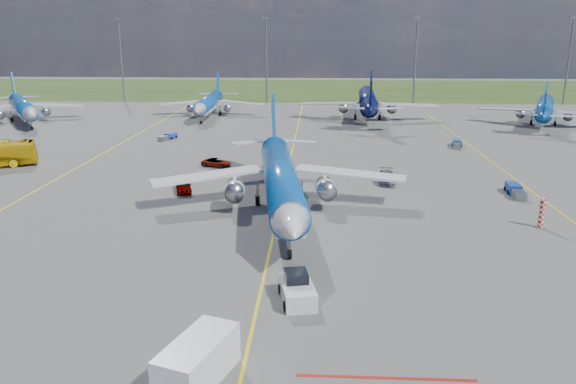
{
  "coord_description": "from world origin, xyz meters",
  "views": [
    {
      "loc": [
        4.0,
        -45.27,
        18.33
      ],
      "look_at": [
        1.35,
        5.4,
        4.0
      ],
      "focal_mm": 35.0,
      "sensor_mm": 36.0,
      "label": 1
    }
  ],
  "objects_px": {
    "service_car_b": "(217,163)",
    "bg_jet_nw": "(25,122)",
    "service_van": "(198,361)",
    "service_car_a": "(184,186)",
    "baggage_tug_c": "(168,137)",
    "warning_post": "(542,213)",
    "bg_jet_nnw": "(210,116)",
    "service_car_c": "(386,177)",
    "bg_jet_ne": "(543,124)",
    "baggage_tug_e": "(457,144)",
    "bg_jet_n": "(367,118)",
    "main_airliner": "(281,211)",
    "baggage_tug_w": "(515,191)",
    "pushback_tug": "(297,290)"
  },
  "relations": [
    {
      "from": "service_car_b",
      "to": "bg_jet_nw",
      "type": "bearing_deg",
      "value": 66.51
    },
    {
      "from": "service_van",
      "to": "service_car_a",
      "type": "height_order",
      "value": "service_van"
    },
    {
      "from": "baggage_tug_c",
      "to": "warning_post",
      "type": "bearing_deg",
      "value": -24.48
    },
    {
      "from": "bg_jet_nnw",
      "to": "service_car_c",
      "type": "xyz_separation_m",
      "value": [
        33.77,
        -58.12,
        0.73
      ]
    },
    {
      "from": "bg_jet_ne",
      "to": "service_car_b",
      "type": "bearing_deg",
      "value": 56.67
    },
    {
      "from": "bg_jet_ne",
      "to": "service_car_a",
      "type": "xyz_separation_m",
      "value": [
        -63.63,
        -56.36,
        0.75
      ]
    },
    {
      "from": "baggage_tug_e",
      "to": "bg_jet_nw",
      "type": "bearing_deg",
      "value": 179.4
    },
    {
      "from": "warning_post",
      "to": "bg_jet_nw",
      "type": "xyz_separation_m",
      "value": [
        -84.85,
        63.64,
        -1.5
      ]
    },
    {
      "from": "bg_jet_n",
      "to": "baggage_tug_c",
      "type": "distance_m",
      "value": 47.81
    },
    {
      "from": "service_car_b",
      "to": "baggage_tug_c",
      "type": "relative_size",
      "value": 0.9
    },
    {
      "from": "service_car_b",
      "to": "main_airliner",
      "type": "bearing_deg",
      "value": -137.26
    },
    {
      "from": "warning_post",
      "to": "bg_jet_n",
      "type": "distance_m",
      "value": 75.04
    },
    {
      "from": "warning_post",
      "to": "bg_jet_ne",
      "type": "distance_m",
      "value": 72.09
    },
    {
      "from": "bg_jet_nw",
      "to": "main_airliner",
      "type": "relative_size",
      "value": 0.91
    },
    {
      "from": "bg_jet_ne",
      "to": "baggage_tug_w",
      "type": "bearing_deg",
      "value": 88.42
    },
    {
      "from": "bg_jet_nw",
      "to": "service_van",
      "type": "xyz_separation_m",
      "value": [
        56.54,
        -90.38,
        1.2
      ]
    },
    {
      "from": "bg_jet_n",
      "to": "main_airliner",
      "type": "height_order",
      "value": "bg_jet_n"
    },
    {
      "from": "service_car_c",
      "to": "baggage_tug_c",
      "type": "xyz_separation_m",
      "value": [
        -35.73,
        28.69,
        -0.25
      ]
    },
    {
      "from": "main_airliner",
      "to": "service_car_a",
      "type": "distance_m",
      "value": 14.11
    },
    {
      "from": "warning_post",
      "to": "service_car_a",
      "type": "distance_m",
      "value": 39.5
    },
    {
      "from": "baggage_tug_c",
      "to": "service_car_b",
      "type": "bearing_deg",
      "value": -40.78
    },
    {
      "from": "bg_jet_ne",
      "to": "baggage_tug_c",
      "type": "distance_m",
      "value": 77.69
    },
    {
      "from": "main_airliner",
      "to": "service_car_a",
      "type": "xyz_separation_m",
      "value": [
        -12.18,
        7.08,
        0.75
      ]
    },
    {
      "from": "bg_jet_nw",
      "to": "service_car_a",
      "type": "relative_size",
      "value": 8.23
    },
    {
      "from": "main_airliner",
      "to": "baggage_tug_w",
      "type": "height_order",
      "value": "main_airliner"
    },
    {
      "from": "warning_post",
      "to": "baggage_tug_c",
      "type": "distance_m",
      "value": 66.6
    },
    {
      "from": "bg_jet_ne",
      "to": "baggage_tug_c",
      "type": "relative_size",
      "value": 7.61
    },
    {
      "from": "bg_jet_ne",
      "to": "main_airliner",
      "type": "relative_size",
      "value": 0.92
    },
    {
      "from": "bg_jet_ne",
      "to": "service_car_a",
      "type": "relative_size",
      "value": 8.28
    },
    {
      "from": "service_van",
      "to": "bg_jet_nnw",
      "type": "bearing_deg",
      "value": 119.55
    },
    {
      "from": "bg_jet_nw",
      "to": "pushback_tug",
      "type": "height_order",
      "value": "bg_jet_nw"
    },
    {
      "from": "bg_jet_nnw",
      "to": "pushback_tug",
      "type": "height_order",
      "value": "bg_jet_nnw"
    },
    {
      "from": "bg_jet_ne",
      "to": "pushback_tug",
      "type": "distance_m",
      "value": 97.36
    },
    {
      "from": "bg_jet_ne",
      "to": "bg_jet_nnw",
      "type": "bearing_deg",
      "value": 16.13
    },
    {
      "from": "pushback_tug",
      "to": "baggage_tug_e",
      "type": "distance_m",
      "value": 62.94
    },
    {
      "from": "service_van",
      "to": "service_car_b",
      "type": "height_order",
      "value": "service_van"
    },
    {
      "from": "pushback_tug",
      "to": "service_car_c",
      "type": "xyz_separation_m",
      "value": [
        10.19,
        33.43,
        -0.07
      ]
    },
    {
      "from": "service_car_a",
      "to": "baggage_tug_w",
      "type": "distance_m",
      "value": 39.4
    },
    {
      "from": "main_airliner",
      "to": "service_car_b",
      "type": "height_order",
      "value": "main_airliner"
    },
    {
      "from": "service_car_c",
      "to": "service_car_a",
      "type": "bearing_deg",
      "value": -162.21
    },
    {
      "from": "main_airliner",
      "to": "baggage_tug_c",
      "type": "xyz_separation_m",
      "value": [
        -23.05,
        41.41,
        0.49
      ]
    },
    {
      "from": "bg_jet_nw",
      "to": "service_car_c",
      "type": "bearing_deg",
      "value": -66.87
    },
    {
      "from": "pushback_tug",
      "to": "service_car_a",
      "type": "bearing_deg",
      "value": 106.67
    },
    {
      "from": "service_car_b",
      "to": "baggage_tug_e",
      "type": "distance_m",
      "value": 41.37
    },
    {
      "from": "baggage_tug_c",
      "to": "baggage_tug_e",
      "type": "distance_m",
      "value": 50.54
    },
    {
      "from": "bg_jet_n",
      "to": "bg_jet_ne",
      "type": "distance_m",
      "value": 37.1
    },
    {
      "from": "warning_post",
      "to": "service_car_c",
      "type": "distance_m",
      "value": 21.16
    },
    {
      "from": "bg_jet_ne",
      "to": "service_car_a",
      "type": "bearing_deg",
      "value": 63.48
    },
    {
      "from": "bg_jet_ne",
      "to": "baggage_tug_e",
      "type": "xyz_separation_m",
      "value": [
        -24.14,
        -26.31,
        0.51
      ]
    },
    {
      "from": "warning_post",
      "to": "bg_jet_nnw",
      "type": "relative_size",
      "value": 0.09
    }
  ]
}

